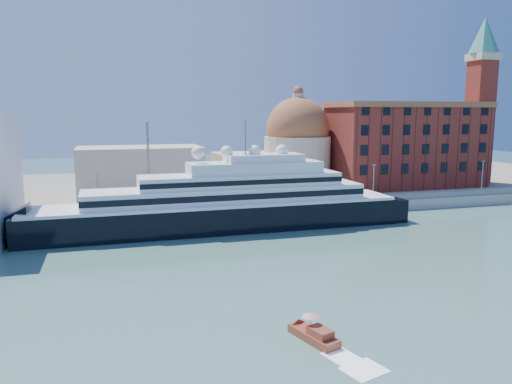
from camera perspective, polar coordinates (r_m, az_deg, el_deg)
name	(u,v)px	position (r m, az deg, el deg)	size (l,w,h in m)	color
ground	(302,259)	(77.60, 5.30, -7.63)	(400.00, 400.00, 0.00)	#386157
quay	(243,210)	(108.64, -1.47, -2.12)	(180.00, 10.00, 2.50)	gray
land	(206,186)	(148.06, -5.70, 0.70)	(260.00, 72.00, 2.00)	slate
quay_fence	(249,206)	(104.04, -0.81, -1.58)	(180.00, 0.10, 1.20)	slate
superyacht	(206,209)	(95.24, -5.68, -1.94)	(81.09, 11.24, 24.23)	black
service_barge	(54,241)	(91.63, -22.05, -5.19)	(11.69, 4.06, 2.62)	white
water_taxi	(315,334)	(51.15, 6.71, -15.85)	(3.54, 6.24, 2.81)	maroon
warehouse	(406,144)	(145.31, 16.76, 5.28)	(43.00, 19.00, 23.25)	maroon
campanile	(481,90)	(159.76, 24.32, 10.55)	(8.40, 8.40, 47.00)	maroon
church	(242,157)	(131.66, -1.56, 4.06)	(66.00, 18.00, 25.50)	beige
lamp_posts	(186,174)	(102.99, -8.04, 2.02)	(120.80, 2.40, 18.00)	slate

